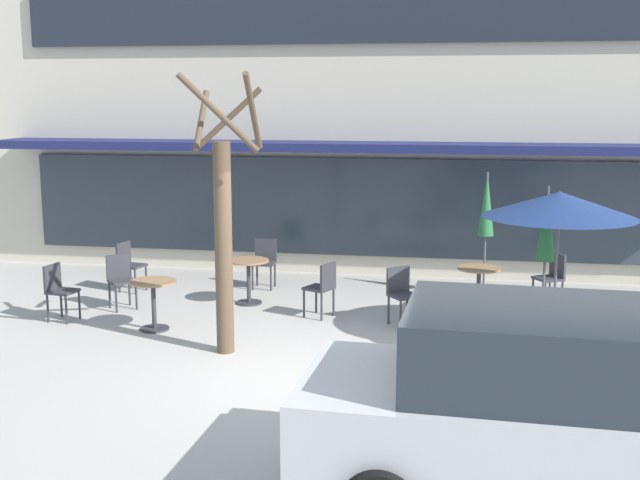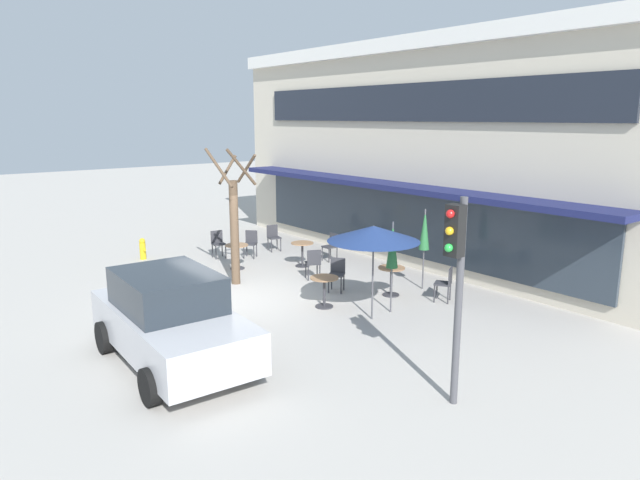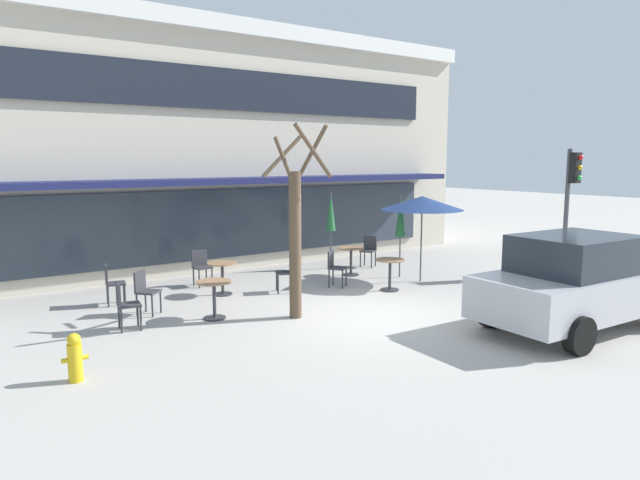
# 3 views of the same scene
# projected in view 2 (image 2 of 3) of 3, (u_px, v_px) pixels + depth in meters

# --- Properties ---
(ground_plane) EXTENTS (80.00, 80.00, 0.00)m
(ground_plane) POSITION_uv_depth(u_px,v_px,m) (233.00, 301.00, 14.47)
(ground_plane) COLOR #ADA8A0
(building_facade) EXTENTS (16.94, 9.10, 6.94)m
(building_facade) POSITION_uv_depth(u_px,v_px,m) (482.00, 150.00, 19.76)
(building_facade) COLOR beige
(building_facade) RESTS_ON ground
(cafe_table_near_wall) EXTENTS (0.70, 0.70, 0.76)m
(cafe_table_near_wall) POSITION_uv_depth(u_px,v_px,m) (237.00, 252.00, 17.45)
(cafe_table_near_wall) COLOR #333338
(cafe_table_near_wall) RESTS_ON ground
(cafe_table_streetside) EXTENTS (0.70, 0.70, 0.76)m
(cafe_table_streetside) POSITION_uv_depth(u_px,v_px,m) (302.00, 250.00, 17.74)
(cafe_table_streetside) COLOR #333338
(cafe_table_streetside) RESTS_ON ground
(cafe_table_by_tree) EXTENTS (0.70, 0.70, 0.76)m
(cafe_table_by_tree) POSITION_uv_depth(u_px,v_px,m) (391.00, 276.00, 14.84)
(cafe_table_by_tree) COLOR #333338
(cafe_table_by_tree) RESTS_ON ground
(cafe_table_mid_patio) EXTENTS (0.70, 0.70, 0.76)m
(cafe_table_mid_patio) POSITION_uv_depth(u_px,v_px,m) (324.00, 287.00, 13.92)
(cafe_table_mid_patio) COLOR #333338
(cafe_table_mid_patio) RESTS_ON ground
(patio_umbrella_green_folded) EXTENTS (2.10, 2.10, 2.20)m
(patio_umbrella_green_folded) POSITION_uv_depth(u_px,v_px,m) (374.00, 234.00, 12.76)
(patio_umbrella_green_folded) COLOR #4C4C51
(patio_umbrella_green_folded) RESTS_ON ground
(patio_umbrella_cream_folded) EXTENTS (0.28, 0.28, 2.20)m
(patio_umbrella_cream_folded) POSITION_uv_depth(u_px,v_px,m) (425.00, 230.00, 15.18)
(patio_umbrella_cream_folded) COLOR #4C4C51
(patio_umbrella_cream_folded) RESTS_ON ground
(patio_umbrella_corner_open) EXTENTS (0.28, 0.28, 2.20)m
(patio_umbrella_corner_open) POSITION_uv_depth(u_px,v_px,m) (392.00, 246.00, 13.33)
(patio_umbrella_corner_open) COLOR #4C4C51
(patio_umbrella_corner_open) RESTS_ON ground
(cafe_chair_0) EXTENTS (0.57, 0.57, 0.89)m
(cafe_chair_0) POSITION_uv_depth(u_px,v_px,m) (251.00, 242.00, 18.90)
(cafe_chair_0) COLOR #333338
(cafe_chair_0) RESTS_ON ground
(cafe_chair_1) EXTENTS (0.47, 0.47, 0.89)m
(cafe_chair_1) POSITION_uv_depth(u_px,v_px,m) (273.00, 236.00, 19.85)
(cafe_chair_1) COLOR #333338
(cafe_chair_1) RESTS_ON ground
(cafe_chair_2) EXTENTS (0.53, 0.53, 0.89)m
(cafe_chair_2) POSITION_uv_depth(u_px,v_px,m) (313.00, 262.00, 16.29)
(cafe_chair_2) COLOR #333338
(cafe_chair_2) RESTS_ON ground
(cafe_chair_3) EXTENTS (0.56, 0.56, 0.89)m
(cafe_chair_3) POSITION_uv_depth(u_px,v_px,m) (337.00, 272.00, 15.22)
(cafe_chair_3) COLOR #333338
(cafe_chair_3) RESTS_ON ground
(cafe_chair_4) EXTENTS (0.55, 0.55, 0.89)m
(cafe_chair_4) POSITION_uv_depth(u_px,v_px,m) (446.00, 282.00, 14.33)
(cafe_chair_4) COLOR #333338
(cafe_chair_4) RESTS_ON ground
(cafe_chair_5) EXTENTS (0.40, 0.40, 0.89)m
(cafe_chair_5) POSITION_uv_depth(u_px,v_px,m) (331.00, 245.00, 18.47)
(cafe_chair_5) COLOR #333338
(cafe_chair_5) RESTS_ON ground
(cafe_chair_6) EXTENTS (0.45, 0.45, 0.89)m
(cafe_chair_6) POSITION_uv_depth(u_px,v_px,m) (218.00, 242.00, 18.88)
(cafe_chair_6) COLOR #333338
(cafe_chair_6) RESTS_ON ground
(parked_sedan) EXTENTS (4.27, 2.15, 1.76)m
(parked_sedan) POSITION_uv_depth(u_px,v_px,m) (171.00, 319.00, 10.66)
(parked_sedan) COLOR #B7B7BC
(parked_sedan) RESTS_ON ground
(street_tree) EXTENTS (1.10, 1.13, 3.79)m
(street_tree) POSITION_uv_depth(u_px,v_px,m) (234.00, 223.00, 15.63)
(street_tree) COLOR brown
(street_tree) RESTS_ON ground
(traffic_light_pole) EXTENTS (0.26, 0.44, 3.40)m
(traffic_light_pole) POSITION_uv_depth(u_px,v_px,m) (456.00, 268.00, 8.79)
(traffic_light_pole) COLOR #47474C
(traffic_light_pole) RESTS_ON ground
(fire_hydrant) EXTENTS (0.36, 0.20, 0.71)m
(fire_hydrant) POSITION_uv_depth(u_px,v_px,m) (143.00, 249.00, 18.67)
(fire_hydrant) COLOR gold
(fire_hydrant) RESTS_ON ground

